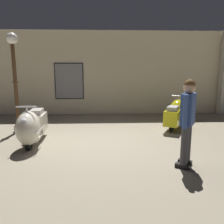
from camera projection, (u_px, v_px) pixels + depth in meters
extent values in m
plane|color=gray|center=(103.00, 143.00, 5.85)|extent=(60.00, 60.00, 0.00)
cube|color=beige|center=(102.00, 73.00, 9.54)|extent=(18.00, 0.20, 3.48)
cube|color=black|center=(69.00, 81.00, 9.43)|extent=(1.21, 0.03, 1.51)
cube|color=gray|center=(69.00, 81.00, 9.41)|extent=(1.13, 0.01, 1.43)
cylinder|color=black|center=(29.00, 141.00, 5.34)|extent=(0.11, 0.43, 0.43)
cylinder|color=silver|center=(29.00, 141.00, 5.34)|extent=(0.11, 0.20, 0.19)
cylinder|color=black|center=(38.00, 130.00, 6.33)|extent=(0.11, 0.43, 0.43)
cylinder|color=silver|center=(38.00, 130.00, 6.33)|extent=(0.11, 0.20, 0.19)
cube|color=beige|center=(34.00, 136.00, 5.84)|extent=(0.44, 1.04, 0.05)
ellipsoid|color=beige|center=(28.00, 128.00, 5.33)|extent=(0.61, 0.93, 0.81)
cube|color=beige|center=(37.00, 122.00, 6.24)|extent=(0.47, 0.75, 0.47)
cube|color=gray|center=(37.00, 112.00, 6.19)|extent=(0.33, 0.53, 0.13)
sphere|color=silver|center=(24.00, 122.00, 5.00)|extent=(0.16, 0.16, 0.16)
cylinder|color=silver|center=(27.00, 113.00, 5.23)|extent=(0.05, 0.05, 0.30)
cylinder|color=silver|center=(26.00, 107.00, 5.20)|extent=(0.47, 0.06, 0.03)
cube|color=silver|center=(40.00, 130.00, 5.37)|extent=(0.05, 0.72, 0.03)
cylinder|color=black|center=(177.00, 119.00, 7.78)|extent=(0.27, 0.41, 0.42)
cylinder|color=silver|center=(177.00, 119.00, 7.78)|extent=(0.18, 0.21, 0.19)
cylinder|color=black|center=(172.00, 125.00, 6.90)|extent=(0.27, 0.41, 0.42)
cylinder|color=silver|center=(172.00, 125.00, 6.90)|extent=(0.18, 0.21, 0.19)
cube|color=gold|center=(175.00, 122.00, 7.34)|extent=(0.80, 1.05, 0.05)
ellipsoid|color=gold|center=(178.00, 111.00, 7.68)|extent=(0.89, 1.03, 0.79)
cube|color=gold|center=(172.00, 118.00, 6.90)|extent=(0.70, 0.82, 0.46)
cube|color=gray|center=(173.00, 108.00, 6.84)|extent=(0.49, 0.58, 0.13)
sphere|color=silver|center=(179.00, 103.00, 7.89)|extent=(0.16, 0.16, 0.16)
cylinder|color=silver|center=(178.00, 100.00, 7.64)|extent=(0.05, 0.05, 0.29)
cylinder|color=silver|center=(179.00, 96.00, 7.61)|extent=(0.42, 0.25, 0.03)
cylinder|color=#472D19|center=(19.00, 129.00, 6.96)|extent=(0.28, 0.28, 0.18)
cylinder|color=#472D19|center=(15.00, 86.00, 6.72)|extent=(0.11, 0.11, 2.45)
torus|color=#472D19|center=(15.00, 82.00, 6.70)|extent=(0.19, 0.19, 0.04)
sphere|color=white|center=(12.00, 38.00, 6.47)|extent=(0.33, 0.33, 0.33)
cube|color=black|center=(185.00, 162.00, 4.55)|extent=(0.28, 0.23, 0.08)
cylinder|color=#38383D|center=(187.00, 140.00, 4.46)|extent=(0.15, 0.15, 0.85)
cube|color=black|center=(182.00, 166.00, 4.36)|extent=(0.28, 0.23, 0.08)
cylinder|color=#38383D|center=(184.00, 143.00, 4.26)|extent=(0.15, 0.15, 0.85)
cube|color=#334C8C|center=(188.00, 109.00, 4.24)|extent=(0.39, 0.44, 0.60)
cylinder|color=#334C8C|center=(191.00, 108.00, 4.45)|extent=(0.09, 0.09, 0.62)
cylinder|color=#334C8C|center=(185.00, 112.00, 4.04)|extent=(0.09, 0.09, 0.62)
sphere|color=tan|center=(189.00, 88.00, 4.17)|extent=(0.23, 0.23, 0.23)
sphere|color=brown|center=(189.00, 85.00, 4.16)|extent=(0.21, 0.21, 0.21)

